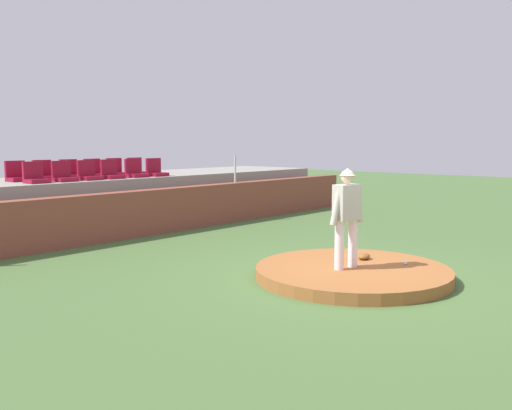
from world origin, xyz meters
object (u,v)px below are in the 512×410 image
Objects in this scene: stadium_chair_6 at (17,175)px; stadium_chair_1 at (63,175)px; stadium_chair_10 at (116,170)px; stadium_chair_4 at (135,171)px; stadium_chair_9 at (94,171)px; pitcher at (347,211)px; stadium_chair_2 at (88,174)px; baseball at (405,263)px; stadium_chair_5 at (156,171)px; stadium_chair_8 at (70,172)px; stadium_chair_3 at (111,173)px; fielding_glove at (364,256)px; stadium_chair_0 at (35,176)px; stadium_chair_7 at (44,174)px; stadium_chair_11 at (137,169)px.

stadium_chair_1 is at bearing 129.67° from stadium_chair_6.
stadium_chair_1 and stadium_chair_10 have the same top height.
stadium_chair_4 is 1.12m from stadium_chair_9.
pitcher reaches higher than stadium_chair_2.
stadium_chair_1 is 1.64m from stadium_chair_9.
baseball is (0.90, -0.64, -0.94)m from pitcher.
stadium_chair_5 and stadium_chair_8 have the same top height.
stadium_chair_4 is at bearing 87.72° from baseball.
stadium_chair_1 and stadium_chair_3 have the same top height.
stadium_chair_3 is (-0.35, 7.31, 1.27)m from fielding_glove.
fielding_glove is 7.42m from stadium_chair_4.
stadium_chair_1 reaches higher than baseball.
stadium_chair_0 is 2.27m from stadium_chair_9.
stadium_chair_6 is at bearing -81.79° from fielding_glove.
stadium_chair_0 is 0.71m from stadium_chair_1.
fielding_glove is 7.60m from stadium_chair_1.
stadium_chair_5 and stadium_chair_7 have the same top height.
fielding_glove is at bearing 82.35° from stadium_chair_11.
stadium_chair_7 is at bearing -127.67° from stadium_chair_0.
stadium_chair_2 and stadium_chair_11 have the same top height.
fielding_glove is 0.60× the size of stadium_chair_11.
pitcher is 8.45m from stadium_chair_6.
stadium_chair_6 reaches higher than fielding_glove.
stadium_chair_0 and stadium_chair_6 have the same top height.
fielding_glove is 7.48m from stadium_chair_2.
stadium_chair_5 is 1.00× the size of stadium_chair_11.
baseball is 0.15× the size of stadium_chair_8.
stadium_chair_3 is 2.26m from stadium_chair_6.
stadium_chair_9 is (-0.32, 8.16, 1.27)m from fielding_glove.
stadium_chair_2 is at bearing 179.59° from stadium_chair_0.
stadium_chair_7 is at bearing -1.90° from stadium_chair_9.
stadium_chair_3 is at bearing 96.83° from pitcher.
stadium_chair_3 is 1.69m from stadium_chair_11.
stadium_chair_6 is at bearing 2.94° from stadium_chair_7.
stadium_chair_7 is 1.00× the size of stadium_chair_9.
stadium_chair_5 is 2.97m from stadium_chair_7.
stadium_chair_10 is (1.42, 0.00, 0.00)m from stadium_chair_8.
pitcher is at bearing 86.40° from stadium_chair_3.
stadium_chair_6 reaches higher than baseball.
stadium_chair_1 is 1.00× the size of stadium_chair_3.
stadium_chair_8 is (-0.19, 8.30, 0.34)m from pitcher.
stadium_chair_0 and stadium_chair_7 have the same top height.
stadium_chair_5 is at bearing 82.85° from baseball.
stadium_chair_10 is at bearing -179.82° from stadium_chair_6.
stadium_chair_1 is at bearing 91.00° from stadium_chair_7.
stadium_chair_5 and stadium_chair_6 have the same top height.
fielding_glove is 0.60× the size of stadium_chair_9.
stadium_chair_10 is (0.00, 0.88, 0.00)m from stadium_chair_4.
stadium_chair_9 is (2.10, 0.85, 0.00)m from stadium_chair_0.
stadium_chair_5 is (2.80, -0.02, 0.00)m from stadium_chair_1.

